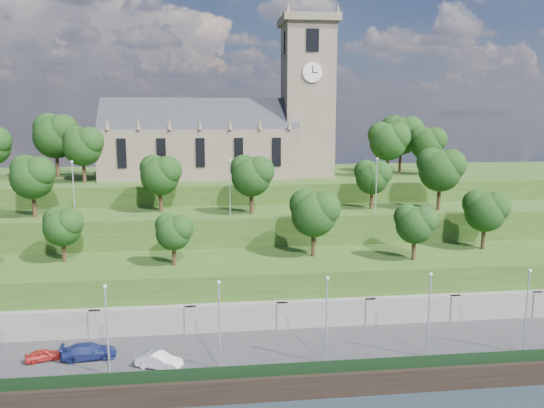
{
  "coord_description": "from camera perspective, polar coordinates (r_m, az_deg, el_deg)",
  "views": [
    {
      "loc": [
        -2.61,
        -43.69,
        25.38
      ],
      "look_at": [
        6.1,
        30.0,
        12.8
      ],
      "focal_mm": 35.0,
      "sensor_mm": 36.0,
      "label": 1
    }
  ],
  "objects": [
    {
      "name": "car_left",
      "position": [
        57.3,
        -23.36,
        -14.67
      ],
      "size": [
        3.57,
        2.36,
        1.13
      ],
      "primitive_type": "imported",
      "rotation": [
        0.0,
        0.0,
        1.91
      ],
      "color": "#A71D1B",
      "rests_on": "promenade"
    },
    {
      "name": "lamp_posts_promenade",
      "position": [
        49.75,
        -5.68,
        -12.22
      ],
      "size": [
        60.36,
        0.36,
        8.59
      ],
      "color": "#B2B2B7",
      "rests_on": "promenade"
    },
    {
      "name": "retaining_wall",
      "position": [
        60.24,
        -3.84,
        -12.72
      ],
      "size": [
        160.0,
        2.1,
        5.0
      ],
      "color": "slate",
      "rests_on": "ground"
    },
    {
      "name": "car_middle",
      "position": [
        52.54,
        -12.04,
        -16.15
      ],
      "size": [
        4.63,
        3.11,
        1.44
      ],
      "primitive_type": "imported",
      "rotation": [
        0.0,
        0.0,
        1.17
      ],
      "color": "#BBBAC0",
      "rests_on": "promenade"
    },
    {
      "name": "embankment_lower",
      "position": [
        65.34,
        -4.13,
        -9.5
      ],
      "size": [
        160.0,
        12.0,
        8.0
      ],
      "primitive_type": "cube",
      "color": "#294517",
      "rests_on": "ground"
    },
    {
      "name": "trees_lower",
      "position": [
        63.86,
        1.23,
        -1.6
      ],
      "size": [
        66.17,
        8.87,
        8.37
      ],
      "color": "#311F13",
      "rests_on": "embankment_lower"
    },
    {
      "name": "trees_upper",
      "position": [
        72.46,
        -1.63,
        3.4
      ],
      "size": [
        61.39,
        8.61,
        8.8
      ],
      "color": "#311F13",
      "rests_on": "embankment_upper"
    },
    {
      "name": "hilltop",
      "position": [
        95.42,
        -5.05,
        -1.21
      ],
      "size": [
        160.0,
        32.0,
        15.0
      ],
      "primitive_type": "cube",
      "color": "#294517",
      "rests_on": "ground"
    },
    {
      "name": "ground",
      "position": [
        50.6,
        -3.07,
        -20.5
      ],
      "size": [
        320.0,
        320.0,
        0.0
      ],
      "primitive_type": "plane",
      "color": "black",
      "rests_on": "ground"
    },
    {
      "name": "lamp_posts_upper",
      "position": [
        70.32,
        -4.56,
        2.26
      ],
      "size": [
        40.36,
        0.36,
        7.6
      ],
      "color": "#B2B2B7",
      "rests_on": "embankment_upper"
    },
    {
      "name": "car_right",
      "position": [
        56.11,
        -19.11,
        -14.72
      ],
      "size": [
        5.36,
        2.61,
        1.5
      ],
      "primitive_type": "imported",
      "rotation": [
        0.0,
        0.0,
        1.67
      ],
      "color": "navy",
      "rests_on": "promenade"
    },
    {
      "name": "trees_hilltop",
      "position": [
        89.0,
        -4.47,
        7.09
      ],
      "size": [
        76.77,
        16.36,
        10.59
      ],
      "color": "#311F13",
      "rests_on": "hilltop"
    },
    {
      "name": "embankment_upper",
      "position": [
        75.28,
        -4.54,
        -5.33
      ],
      "size": [
        160.0,
        10.0,
        12.0
      ],
      "primitive_type": "cube",
      "color": "#294517",
      "rests_on": "ground"
    },
    {
      "name": "quay_wall",
      "position": [
        50.01,
        -3.07,
        -19.44
      ],
      "size": [
        160.0,
        0.5,
        2.2
      ],
      "primitive_type": "cube",
      "color": "black",
      "rests_on": "ground"
    },
    {
      "name": "promenade",
      "position": [
        55.41,
        -3.49,
        -16.5
      ],
      "size": [
        160.0,
        12.0,
        2.0
      ],
      "primitive_type": "cube",
      "color": "#2D2D30",
      "rests_on": "ground"
    },
    {
      "name": "fence",
      "position": [
        49.88,
        -3.14,
        -17.57
      ],
      "size": [
        160.0,
        0.1,
        1.2
      ],
      "primitive_type": "cube",
      "color": "black",
      "rests_on": "promenade"
    },
    {
      "name": "church",
      "position": [
        89.79,
        -4.61,
        7.77
      ],
      "size": [
        38.6,
        12.35,
        27.6
      ],
      "color": "brown",
      "rests_on": "hilltop"
    }
  ]
}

